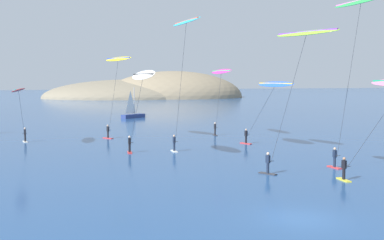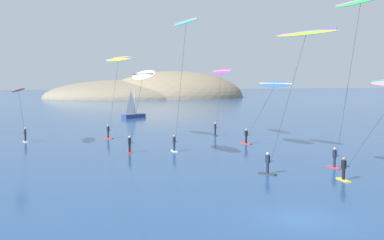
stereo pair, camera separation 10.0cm
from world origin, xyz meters
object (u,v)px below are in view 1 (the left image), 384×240
Objects in this scene: sailboat_far at (134,114)px; kitesurfer_white at (142,81)px; kitesurfer_cyan at (185,30)px; kitesurfer_lime at (303,45)px; kitesurfer_green at (359,15)px; kitesurfer_magenta at (221,76)px; kitesurfer_yellow at (117,65)px; kitesurfer_red at (19,95)px; kitesurfer_blue at (273,89)px.

kitesurfer_white reaches higher than sailboat_far.
kitesurfer_cyan is (4.27, 0.72, 4.71)m from kitesurfer_white.
kitesurfer_lime is 0.80× the size of kitesurfer_green.
kitesurfer_green is 15.79m from kitesurfer_cyan.
kitesurfer_magenta is at bearing 84.28° from kitesurfer_lime.
kitesurfer_magenta is (12.82, -0.02, -1.30)m from kitesurfer_yellow.
kitesurfer_cyan is at bearing -121.03° from kitesurfer_magenta.
kitesurfer_blue is at bearing -19.51° from kitesurfer_red.
kitesurfer_green reaches higher than kitesurfer_white.
kitesurfer_cyan reaches higher than kitesurfer_yellow.
sailboat_far is at bearing 93.48° from kitesurfer_lime.
kitesurfer_blue is 1.19× the size of kitesurfer_red.
kitesurfer_blue is 11.63m from kitesurfer_cyan.
kitesurfer_yellow reaches higher than kitesurfer_white.
kitesurfer_blue is 0.64× the size of kitesurfer_cyan.
kitesurfer_blue is 0.97× the size of kitesurfer_magenta.
kitesurfer_blue is at bearing -79.25° from sailboat_far.
kitesurfer_blue is (14.90, -10.94, -2.73)m from kitesurfer_yellow.
sailboat_far is 59.27m from kitesurfer_green.
kitesurfer_white is at bearing -131.31° from kitesurfer_magenta.
kitesurfer_red is at bearing 139.04° from kitesurfer_green.
kitesurfer_lime is 15.85m from kitesurfer_white.
kitesurfer_lime is 14.30m from kitesurfer_cyan.
kitesurfer_lime is 1.26× the size of kitesurfer_magenta.
kitesurfer_red is 0.54× the size of kitesurfer_cyan.
kitesurfer_yellow is 29.46m from kitesurfer_green.
sailboat_far is at bearing 100.75° from kitesurfer_blue.
kitesurfer_cyan reaches higher than sailboat_far.
kitesurfer_green is (26.48, -22.98, 6.60)m from kitesurfer_red.
kitesurfer_cyan reaches higher than kitesurfer_lime.
kitesurfer_lime reaches higher than kitesurfer_yellow.
kitesurfer_magenta is at bearing 48.69° from kitesurfer_white.
sailboat_far is at bearing 100.75° from kitesurfer_magenta.
kitesurfer_yellow is 0.92× the size of kitesurfer_lime.
kitesurfer_lime reaches higher than kitesurfer_red.
kitesurfer_yellow is at bearing 110.72° from kitesurfer_cyan.
kitesurfer_red is 0.52× the size of kitesurfer_green.
sailboat_far is 0.52× the size of kitesurfer_lime.
kitesurfer_magenta is at bearing 96.36° from kitesurfer_green.
sailboat_far is 0.69× the size of kitesurfer_white.
kitesurfer_lime is at bearing -86.52° from sailboat_far.
kitesurfer_white is 0.95× the size of kitesurfer_magenta.
kitesurfer_cyan is (-10.63, 11.68, -0.35)m from kitesurfer_green.
kitesurfer_blue is 0.62× the size of kitesurfer_green.
kitesurfer_red reaches higher than sailboat_far.
kitesurfer_blue is at bearing 11.50° from kitesurfer_white.
kitesurfer_green is at bearing -47.71° from kitesurfer_cyan.
kitesurfer_magenta is 25.33m from kitesurfer_green.
kitesurfer_magenta is (2.63, 26.22, -2.11)m from kitesurfer_lime.
kitesurfer_white is at bearing -87.13° from kitesurfer_yellow.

